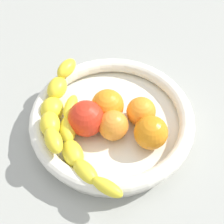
{
  "coord_description": "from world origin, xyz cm",
  "views": [
    {
      "loc": [
        19.85,
        -29.83,
        54.23
      ],
      "look_at": [
        0.0,
        0.0,
        8.1
      ],
      "focal_mm": 52.2,
      "sensor_mm": 36.0,
      "label": 1
    }
  ],
  "objects_px": {
    "orange_mid_left": "(152,131)",
    "orange_mid_right": "(108,106)",
    "banana_draped_left": "(55,106)",
    "orange_front": "(113,125)",
    "fruit_bowl": "(112,121)",
    "tomato_red": "(86,118)",
    "banana_draped_right": "(78,149)",
    "orange_rear": "(141,111)"
  },
  "relations": [
    {
      "from": "banana_draped_right",
      "to": "orange_mid_right",
      "type": "xyz_separation_m",
      "value": [
        -0.01,
        0.1,
        0.01
      ]
    },
    {
      "from": "orange_rear",
      "to": "orange_mid_right",
      "type": "bearing_deg",
      "value": -156.7
    },
    {
      "from": "orange_mid_left",
      "to": "orange_mid_right",
      "type": "relative_size",
      "value": 0.98
    },
    {
      "from": "banana_draped_right",
      "to": "orange_front",
      "type": "height_order",
      "value": "orange_front"
    },
    {
      "from": "banana_draped_left",
      "to": "tomato_red",
      "type": "bearing_deg",
      "value": 7.55
    },
    {
      "from": "fruit_bowl",
      "to": "banana_draped_right",
      "type": "distance_m",
      "value": 0.1
    },
    {
      "from": "fruit_bowl",
      "to": "tomato_red",
      "type": "xyz_separation_m",
      "value": [
        -0.03,
        -0.04,
        0.03
      ]
    },
    {
      "from": "banana_draped_left",
      "to": "fruit_bowl",
      "type": "bearing_deg",
      "value": 27.01
    },
    {
      "from": "orange_mid_right",
      "to": "tomato_red",
      "type": "bearing_deg",
      "value": -106.45
    },
    {
      "from": "orange_front",
      "to": "orange_rear",
      "type": "distance_m",
      "value": 0.06
    },
    {
      "from": "orange_mid_left",
      "to": "orange_rear",
      "type": "distance_m",
      "value": 0.05
    },
    {
      "from": "orange_front",
      "to": "orange_mid_left",
      "type": "bearing_deg",
      "value": 22.6
    },
    {
      "from": "orange_front",
      "to": "orange_mid_right",
      "type": "bearing_deg",
      "value": 137.46
    },
    {
      "from": "orange_front",
      "to": "tomato_red",
      "type": "bearing_deg",
      "value": -159.21
    },
    {
      "from": "orange_rear",
      "to": "tomato_red",
      "type": "height_order",
      "value": "tomato_red"
    },
    {
      "from": "banana_draped_right",
      "to": "orange_mid_left",
      "type": "distance_m",
      "value": 0.13
    },
    {
      "from": "orange_mid_left",
      "to": "orange_rear",
      "type": "xyz_separation_m",
      "value": [
        -0.04,
        0.03,
        -0.0
      ]
    },
    {
      "from": "orange_rear",
      "to": "fruit_bowl",
      "type": "bearing_deg",
      "value": -142.39
    },
    {
      "from": "orange_mid_left",
      "to": "fruit_bowl",
      "type": "bearing_deg",
      "value": -176.53
    },
    {
      "from": "orange_mid_left",
      "to": "orange_mid_right",
      "type": "xyz_separation_m",
      "value": [
        -0.1,
        0.0,
        0.0
      ]
    },
    {
      "from": "tomato_red",
      "to": "orange_mid_right",
      "type": "bearing_deg",
      "value": 73.55
    },
    {
      "from": "banana_draped_left",
      "to": "orange_mid_right",
      "type": "bearing_deg",
      "value": 35.29
    },
    {
      "from": "banana_draped_left",
      "to": "banana_draped_right",
      "type": "bearing_deg",
      "value": -28.0
    },
    {
      "from": "orange_front",
      "to": "orange_mid_left",
      "type": "relative_size",
      "value": 0.91
    },
    {
      "from": "orange_rear",
      "to": "orange_mid_left",
      "type": "bearing_deg",
      "value": -35.54
    },
    {
      "from": "orange_mid_right",
      "to": "tomato_red",
      "type": "height_order",
      "value": "tomato_red"
    },
    {
      "from": "banana_draped_right",
      "to": "orange_mid_left",
      "type": "relative_size",
      "value": 3.22
    },
    {
      "from": "banana_draped_right",
      "to": "orange_front",
      "type": "bearing_deg",
      "value": 72.32
    },
    {
      "from": "tomato_red",
      "to": "banana_draped_right",
      "type": "bearing_deg",
      "value": -67.43
    },
    {
      "from": "orange_mid_left",
      "to": "tomato_red",
      "type": "height_order",
      "value": "tomato_red"
    },
    {
      "from": "orange_mid_right",
      "to": "orange_rear",
      "type": "relative_size",
      "value": 1.13
    },
    {
      "from": "banana_draped_left",
      "to": "tomato_red",
      "type": "xyz_separation_m",
      "value": [
        0.06,
        0.01,
        -0.0
      ]
    },
    {
      "from": "banana_draped_left",
      "to": "orange_mid_right",
      "type": "height_order",
      "value": "same"
    },
    {
      "from": "banana_draped_right",
      "to": "orange_front",
      "type": "distance_m",
      "value": 0.08
    },
    {
      "from": "banana_draped_left",
      "to": "orange_mid_left",
      "type": "height_order",
      "value": "same"
    },
    {
      "from": "orange_mid_left",
      "to": "orange_rear",
      "type": "bearing_deg",
      "value": 144.46
    },
    {
      "from": "fruit_bowl",
      "to": "orange_mid_left",
      "type": "bearing_deg",
      "value": 3.47
    },
    {
      "from": "banana_draped_right",
      "to": "tomato_red",
      "type": "height_order",
      "value": "tomato_red"
    },
    {
      "from": "orange_front",
      "to": "orange_rear",
      "type": "relative_size",
      "value": 1.01
    },
    {
      "from": "fruit_bowl",
      "to": "banana_draped_right",
      "type": "bearing_deg",
      "value": -93.64
    },
    {
      "from": "orange_front",
      "to": "orange_mid_left",
      "type": "distance_m",
      "value": 0.07
    },
    {
      "from": "banana_draped_left",
      "to": "orange_front",
      "type": "xyz_separation_m",
      "value": [
        0.11,
        0.03,
        -0.01
      ]
    }
  ]
}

